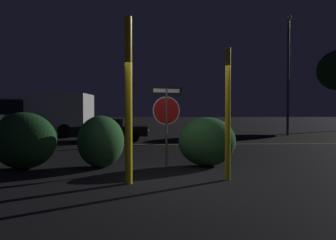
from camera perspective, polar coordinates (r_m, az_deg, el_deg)
The scene contains 11 objects.
ground_plane at distance 5.68m, azimuth 2.07°, elevation -13.44°, with size 260.00×260.00×0.00m, color black.
road_center_stripe at distance 12.50m, azimuth -0.86°, elevation -5.35°, with size 42.75×0.12×0.01m, color gold.
stop_sign at distance 7.02m, azimuth -0.35°, elevation 2.09°, with size 0.87×0.24×2.18m.
yellow_pole_left at distance 5.47m, azimuth -8.59°, elevation 4.16°, with size 0.15×0.15×3.44m, color yellow.
yellow_pole_right at distance 5.86m, azimuth 12.90°, elevation 1.24°, with size 0.12×0.12×2.88m, color yellow.
hedge_bush_1 at distance 7.87m, azimuth -28.83°, elevation -3.96°, with size 1.66×1.06×1.49m, color #1E4C23.
hedge_bush_2 at distance 7.35m, azimuth -14.40°, elevation -4.55°, with size 1.25×1.10×1.41m, color #285B2D.
hedge_bush_3 at distance 7.37m, azimuth 8.50°, elevation -4.69°, with size 1.60×1.00×1.36m, color #2D6633.
passing_car_2 at distance 14.42m, azimuth -12.41°, elevation -2.02°, with size 4.05×2.24×1.19m.
delivery_truck at distance 19.13m, azimuth -25.60°, elevation 1.48°, with size 6.05×2.73×2.76m.
street_lamp at distance 19.74m, azimuth 24.70°, elevation 10.54°, with size 0.36×0.36×8.12m.
Camera 1 is at (-0.51, -5.47, 1.44)m, focal length 28.00 mm.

